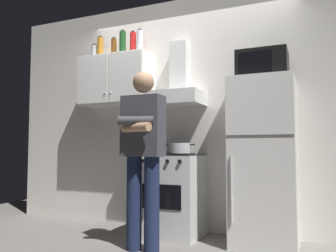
# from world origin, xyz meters

# --- Properties ---
(ground_plane) EXTENTS (7.00, 7.00, 0.00)m
(ground_plane) POSITION_xyz_m (0.00, 0.00, 0.00)
(ground_plane) COLOR slate
(back_wall_tiled) EXTENTS (4.80, 0.10, 2.70)m
(back_wall_tiled) POSITION_xyz_m (0.00, 0.60, 1.35)
(back_wall_tiled) COLOR silver
(back_wall_tiled) RESTS_ON ground_plane
(upper_cabinet) EXTENTS (0.90, 0.37, 0.60)m
(upper_cabinet) POSITION_xyz_m (-0.85, 0.37, 1.75)
(upper_cabinet) COLOR white
(stove_oven) EXTENTS (0.60, 0.62, 0.87)m
(stove_oven) POSITION_xyz_m (-0.05, 0.25, 0.43)
(stove_oven) COLOR silver
(stove_oven) RESTS_ON ground_plane
(range_hood) EXTENTS (0.60, 0.44, 0.75)m
(range_hood) POSITION_xyz_m (-0.05, 0.38, 1.60)
(range_hood) COLOR white
(refrigerator) EXTENTS (0.60, 0.62, 1.60)m
(refrigerator) POSITION_xyz_m (0.90, 0.25, 0.80)
(refrigerator) COLOR white
(refrigerator) RESTS_ON ground_plane
(microwave) EXTENTS (0.48, 0.37, 0.28)m
(microwave) POSITION_xyz_m (0.90, 0.27, 1.74)
(microwave) COLOR black
(microwave) RESTS_ON refrigerator
(person_standing) EXTENTS (0.38, 0.33, 1.64)m
(person_standing) POSITION_xyz_m (-0.10, -0.36, 0.90)
(person_standing) COLOR #192342
(person_standing) RESTS_ON ground_plane
(cooking_pot) EXTENTS (0.32, 0.22, 0.11)m
(cooking_pot) POSITION_xyz_m (0.08, 0.13, 0.93)
(cooking_pot) COLOR #B7BABF
(cooking_pot) RESTS_ON stove_oven
(bottle_liquor_amber) EXTENTS (0.08, 0.08, 0.29)m
(bottle_liquor_amber) POSITION_xyz_m (-1.10, 0.40, 2.19)
(bottle_liquor_amber) COLOR #B7721E
(bottle_liquor_amber) RESTS_ON upper_cabinet
(bottle_soda_red) EXTENTS (0.08, 0.08, 0.30)m
(bottle_soda_red) POSITION_xyz_m (-0.64, 0.41, 2.19)
(bottle_soda_red) COLOR red
(bottle_soda_red) RESTS_ON upper_cabinet
(bottle_beer_brown) EXTENTS (0.07, 0.07, 0.25)m
(bottle_beer_brown) POSITION_xyz_m (-0.90, 0.39, 2.17)
(bottle_beer_brown) COLOR brown
(bottle_beer_brown) RESTS_ON upper_cabinet
(bottle_wine_green) EXTENTS (0.08, 0.08, 0.30)m
(bottle_wine_green) POSITION_xyz_m (-0.75, 0.35, 2.20)
(bottle_wine_green) COLOR #19471E
(bottle_wine_green) RESTS_ON upper_cabinet
(bottle_canister_steel) EXTENTS (0.09, 0.09, 0.20)m
(bottle_canister_steel) POSITION_xyz_m (-1.20, 0.41, 2.14)
(bottle_canister_steel) COLOR #B2B5BA
(bottle_canister_steel) RESTS_ON upper_cabinet
(bottle_vodka_clear) EXTENTS (0.07, 0.07, 0.30)m
(bottle_vodka_clear) POSITION_xyz_m (-0.54, 0.40, 2.20)
(bottle_vodka_clear) COLOR silver
(bottle_vodka_clear) RESTS_ON upper_cabinet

